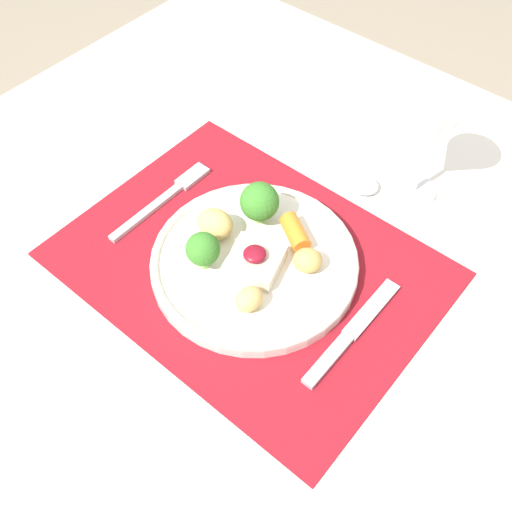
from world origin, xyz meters
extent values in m
plane|color=gray|center=(0.00, 0.00, 0.00)|extent=(8.00, 8.00, 0.00)
cube|color=white|center=(0.00, 0.00, 0.74)|extent=(1.12, 1.10, 0.03)
cylinder|color=white|center=(-0.49, 0.48, 0.36)|extent=(0.06, 0.06, 0.73)
cube|color=maroon|center=(0.00, 0.00, 0.76)|extent=(0.48, 0.36, 0.00)
cylinder|color=silver|center=(0.01, 0.00, 0.77)|extent=(0.27, 0.27, 0.02)
torus|color=silver|center=(0.01, 0.00, 0.78)|extent=(0.27, 0.27, 0.01)
cube|color=beige|center=(0.02, -0.01, 0.79)|extent=(0.08, 0.08, 0.02)
ellipsoid|color=maroon|center=(0.02, -0.01, 0.80)|extent=(0.03, 0.03, 0.01)
cylinder|color=#84B256|center=(-0.03, -0.05, 0.79)|extent=(0.01, 0.01, 0.02)
sphere|color=#387A28|center=(-0.03, -0.05, 0.81)|extent=(0.04, 0.04, 0.04)
cylinder|color=#84B256|center=(-0.03, 0.06, 0.79)|extent=(0.01, 0.01, 0.02)
sphere|color=#387A28|center=(-0.03, 0.06, 0.81)|extent=(0.05, 0.05, 0.05)
cylinder|color=orange|center=(0.03, 0.06, 0.79)|extent=(0.06, 0.05, 0.02)
ellipsoid|color=tan|center=(-0.06, 0.00, 0.80)|extent=(0.06, 0.05, 0.04)
ellipsoid|color=tan|center=(0.05, -0.06, 0.79)|extent=(0.03, 0.04, 0.03)
ellipsoid|color=tan|center=(0.07, 0.03, 0.79)|extent=(0.05, 0.05, 0.03)
cube|color=#B2B2B7|center=(-0.17, -0.03, 0.77)|extent=(0.01, 0.13, 0.01)
cube|color=#B2B2B7|center=(-0.17, 0.07, 0.77)|extent=(0.02, 0.05, 0.01)
cube|color=#B2B2B7|center=(0.17, -0.05, 0.77)|extent=(0.02, 0.08, 0.01)
cube|color=#B2B2B7|center=(0.17, 0.04, 0.77)|extent=(0.02, 0.10, 0.00)
cube|color=#B2B2B7|center=(-0.05, 0.22, 0.76)|extent=(0.12, 0.01, 0.01)
ellipsoid|color=#B2B2B7|center=(0.03, 0.22, 0.77)|extent=(0.05, 0.04, 0.02)
cylinder|color=white|center=(0.10, 0.26, 0.76)|extent=(0.07, 0.07, 0.01)
cylinder|color=white|center=(0.10, 0.26, 0.80)|extent=(0.01, 0.01, 0.07)
cone|color=white|center=(0.10, 0.26, 0.88)|extent=(0.08, 0.08, 0.09)
camera|label=1|loc=(0.32, -0.36, 1.40)|focal=42.00mm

